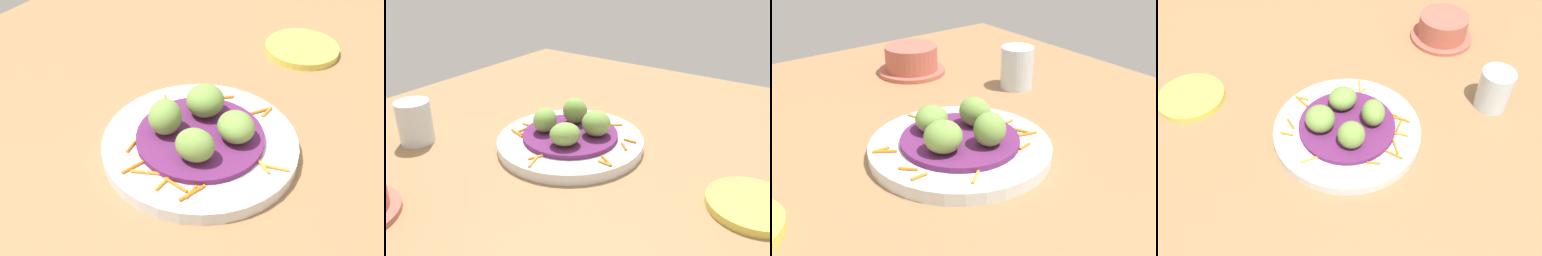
# 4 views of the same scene
# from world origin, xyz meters

# --- Properties ---
(table_surface) EXTENTS (1.10, 1.10, 0.02)m
(table_surface) POSITION_xyz_m (0.00, 0.00, 0.01)
(table_surface) COLOR #936D47
(table_surface) RESTS_ON ground
(main_plate) EXTENTS (0.26, 0.26, 0.02)m
(main_plate) POSITION_xyz_m (-0.01, -0.05, 0.03)
(main_plate) COLOR silver
(main_plate) RESTS_ON table_surface
(cabbage_bed) EXTENTS (0.17, 0.17, 0.01)m
(cabbage_bed) POSITION_xyz_m (-0.01, -0.05, 0.04)
(cabbage_bed) COLOR #60235B
(cabbage_bed) RESTS_ON main_plate
(carrot_garnish) EXTENTS (0.22, 0.22, 0.00)m
(carrot_garnish) POSITION_xyz_m (0.00, -0.07, 0.04)
(carrot_garnish) COLOR orange
(carrot_garnish) RESTS_ON main_plate
(guac_scoop_left) EXTENTS (0.07, 0.07, 0.04)m
(guac_scoop_left) POSITION_xyz_m (0.03, -0.03, 0.07)
(guac_scoop_left) COLOR #759E47
(guac_scoop_left) RESTS_ON cabbage_bed
(guac_scoop_center) EXTENTS (0.07, 0.07, 0.04)m
(guac_scoop_center) POSITION_xyz_m (-0.03, -0.01, 0.07)
(guac_scoop_center) COLOR #759E47
(guac_scoop_center) RESTS_ON cabbage_bed
(guac_scoop_right) EXTENTS (0.05, 0.05, 0.05)m
(guac_scoop_right) POSITION_xyz_m (-0.05, -0.07, 0.07)
(guac_scoop_right) COLOR #759E47
(guac_scoop_right) RESTS_ON cabbage_bed
(guac_scoop_back) EXTENTS (0.06, 0.05, 0.04)m
(guac_scoop_back) POSITION_xyz_m (0.01, -0.10, 0.07)
(guac_scoop_back) COLOR #759E47
(guac_scoop_back) RESTS_ON cabbage_bed
(side_plate_small) EXTENTS (0.13, 0.13, 0.01)m
(side_plate_small) POSITION_xyz_m (0.00, 0.26, 0.03)
(side_plate_small) COLOR #E0CC4C
(side_plate_small) RESTS_ON table_surface
(water_glass) EXTENTS (0.06, 0.06, 0.08)m
(water_glass) POSITION_xyz_m (0.14, -0.29, 0.06)
(water_glass) COLOR silver
(water_glass) RESTS_ON table_surface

